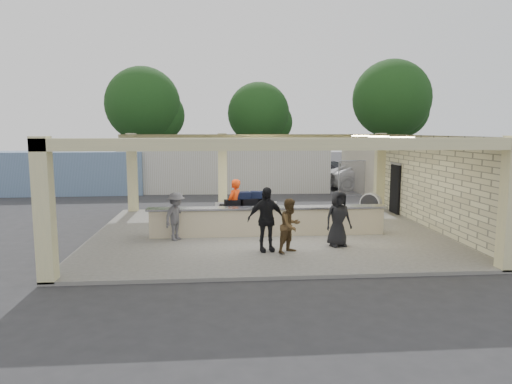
{
  "coord_description": "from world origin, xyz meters",
  "views": [
    {
      "loc": [
        -1.67,
        -15.8,
        3.69
      ],
      "look_at": [
        -0.29,
        1.0,
        1.39
      ],
      "focal_mm": 32.0,
      "sensor_mm": 36.0,
      "label": 1
    }
  ],
  "objects": [
    {
      "name": "luggage_cart",
      "position": [
        -0.66,
        0.53,
        0.85
      ],
      "size": [
        2.37,
        1.49,
        1.37
      ],
      "rotation": [
        0.0,
        0.0,
        0.01
      ],
      "color": "silver",
      "rests_on": "pavilion"
    },
    {
      "name": "tree_left",
      "position": [
        -7.68,
        24.16,
        5.59
      ],
      "size": [
        6.6,
        6.3,
        9.0
      ],
      "color": "#382619",
      "rests_on": "ground"
    },
    {
      "name": "car_white_b",
      "position": [
        11.83,
        13.68,
        0.79
      ],
      "size": [
        5.13,
        2.27,
        1.58
      ],
      "primitive_type": "imported",
      "rotation": [
        0.0,
        0.0,
        1.65
      ],
      "color": "silver",
      "rests_on": "ground"
    },
    {
      "name": "tree_mid",
      "position": [
        2.32,
        26.16,
        4.96
      ],
      "size": [
        6.0,
        5.6,
        8.0
      ],
      "color": "#382619",
      "rests_on": "ground"
    },
    {
      "name": "passenger_b",
      "position": [
        -0.29,
        -2.6,
        1.07
      ],
      "size": [
        1.19,
        0.63,
        1.93
      ],
      "primitive_type": "imported",
      "rotation": [
        0.0,
        0.0,
        0.2
      ],
      "color": "black",
      "rests_on": "pavilion"
    },
    {
      "name": "tree_right",
      "position": [
        14.32,
        25.16,
        6.21
      ],
      "size": [
        7.2,
        7.0,
        10.0
      ],
      "color": "#382619",
      "rests_on": "ground"
    },
    {
      "name": "ground",
      "position": [
        0.0,
        0.0,
        0.0
      ],
      "size": [
        120.0,
        120.0,
        0.0
      ],
      "primitive_type": "plane",
      "color": "#2A2A2C",
      "rests_on": "ground"
    },
    {
      "name": "passenger_d",
      "position": [
        2.01,
        -2.18,
        0.97
      ],
      "size": [
        0.91,
        0.54,
        1.75
      ],
      "primitive_type": "imported",
      "rotation": [
        0.0,
        0.0,
        0.24
      ],
      "color": "black",
      "rests_on": "pavilion"
    },
    {
      "name": "pavilion",
      "position": [
        0.21,
        0.66,
        1.35
      ],
      "size": [
        12.01,
        10.0,
        3.55
      ],
      "color": "#5F5D59",
      "rests_on": "ground"
    },
    {
      "name": "drum_fan",
      "position": [
        4.67,
        2.57,
        0.63
      ],
      "size": [
        0.85,
        0.82,
        0.99
      ],
      "rotation": [
        0.0,
        0.0,
        -0.74
      ],
      "color": "silver",
      "rests_on": "pavilion"
    },
    {
      "name": "baggage_counter",
      "position": [
        0.0,
        -0.5,
        0.59
      ],
      "size": [
        8.2,
        0.58,
        0.98
      ],
      "color": "#C7B794",
      "rests_on": "pavilion"
    },
    {
      "name": "container_blue",
      "position": [
        -10.77,
        11.22,
        1.23
      ],
      "size": [
        9.55,
        2.54,
        2.47
      ],
      "primitive_type": "cube",
      "rotation": [
        0.0,
        0.0,
        0.03
      ],
      "color": "#6983A9",
      "rests_on": "ground"
    },
    {
      "name": "fence",
      "position": [
        11.0,
        9.0,
        1.05
      ],
      "size": [
        12.06,
        0.06,
        2.03
      ],
      "color": "gray",
      "rests_on": "ground"
    },
    {
      "name": "baggage_handler",
      "position": [
        -1.12,
        0.3,
        1.03
      ],
      "size": [
        0.7,
        0.76,
        1.85
      ],
      "primitive_type": "imported",
      "rotation": [
        0.0,
        0.0,
        4.08
      ],
      "color": "red",
      "rests_on": "pavilion"
    },
    {
      "name": "car_dark",
      "position": [
        6.24,
        15.78,
        0.74
      ],
      "size": [
        4.42,
        4.07,
        1.49
      ],
      "primitive_type": "imported",
      "rotation": [
        0.0,
        0.0,
        0.87
      ],
      "color": "black",
      "rests_on": "ground"
    },
    {
      "name": "passenger_c",
      "position": [
        -3.07,
        -1.0,
        0.89
      ],
      "size": [
        0.88,
        1.05,
        1.59
      ],
      "primitive_type": "imported",
      "rotation": [
        0.0,
        0.0,
        0.97
      ],
      "color": "#4D4C51",
      "rests_on": "pavilion"
    },
    {
      "name": "adjacent_building",
      "position": [
        9.5,
        10.0,
        1.6
      ],
      "size": [
        6.0,
        8.0,
        3.2
      ],
      "primitive_type": "cube",
      "color": "#BFB498",
      "rests_on": "ground"
    },
    {
      "name": "container_white",
      "position": [
        -1.28,
        11.55,
        1.33
      ],
      "size": [
        12.34,
        2.85,
        2.66
      ],
      "primitive_type": "cube",
      "rotation": [
        0.0,
        0.0,
        -0.03
      ],
      "color": "silver",
      "rests_on": "ground"
    },
    {
      "name": "passenger_a",
      "position": [
        0.41,
        -2.81,
        0.9
      ],
      "size": [
        0.82,
        0.77,
        1.61
      ],
      "primitive_type": "imported",
      "rotation": [
        0.0,
        0.0,
        0.7
      ],
      "color": "brown",
      "rests_on": "pavilion"
    },
    {
      "name": "car_white_a",
      "position": [
        7.96,
        12.31,
        0.79
      ],
      "size": [
        5.74,
        3.04,
        1.59
      ],
      "primitive_type": "imported",
      "rotation": [
        0.0,
        0.0,
        1.64
      ],
      "color": "silver",
      "rests_on": "ground"
    }
  ]
}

